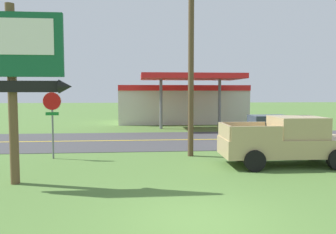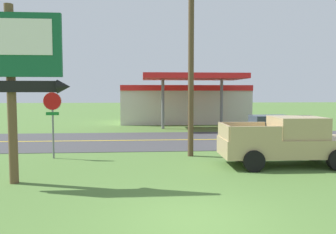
{
  "view_description": "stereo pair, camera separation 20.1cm",
  "coord_description": "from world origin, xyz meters",
  "views": [
    {
      "loc": [
        -1.38,
        -7.41,
        2.93
      ],
      "look_at": [
        0.0,
        8.0,
        1.8
      ],
      "focal_mm": 35.93,
      "sensor_mm": 36.0,
      "label": 1
    },
    {
      "loc": [
        -1.18,
        -7.43,
        2.93
      ],
      "look_at": [
        0.0,
        8.0,
        1.8
      ],
      "focal_mm": 35.93,
      "sensor_mm": 36.0,
      "label": 2
    }
  ],
  "objects": [
    {
      "name": "motel_sign",
      "position": [
        -5.26,
        3.48,
        3.88
      ],
      "size": [
        3.52,
        0.54,
        5.69
      ],
      "color": "brown",
      "rests_on": "ground"
    },
    {
      "name": "gas_station",
      "position": [
        2.87,
        25.21,
        1.94
      ],
      "size": [
        12.0,
        11.5,
        4.4
      ],
      "color": "beige",
      "rests_on": "ground"
    },
    {
      "name": "utility_pole",
      "position": [
        1.03,
        7.81,
        4.85
      ],
      "size": [
        1.73,
        0.26,
        9.15
      ],
      "color": "brown",
      "rests_on": "ground"
    },
    {
      "name": "car_white_mid_lane",
      "position": [
        5.94,
        11.0,
        0.83
      ],
      "size": [
        4.2,
        2.0,
        1.64
      ],
      "color": "silver",
      "rests_on": "ground"
    },
    {
      "name": "pickup_tan_parked_on_lawn",
      "position": [
        4.62,
        5.53,
        0.96
      ],
      "size": [
        5.24,
        2.31,
        1.96
      ],
      "color": "tan",
      "rests_on": "ground"
    },
    {
      "name": "road_centre_line",
      "position": [
        0.0,
        13.0,
        0.02
      ],
      "size": [
        126.0,
        0.2,
        0.01
      ],
      "primitive_type": "cube",
      "color": "gold",
      "rests_on": "road_asphalt"
    },
    {
      "name": "stop_sign",
      "position": [
        -5.14,
        7.71,
        2.03
      ],
      "size": [
        0.8,
        0.08,
        2.95
      ],
      "color": "slate",
      "rests_on": "ground"
    },
    {
      "name": "road_asphalt",
      "position": [
        0.0,
        13.0,
        0.01
      ],
      "size": [
        140.0,
        8.0,
        0.02
      ],
      "primitive_type": "cube",
      "color": "#3D3D3F",
      "rests_on": "ground"
    },
    {
      "name": "ground_plane",
      "position": [
        0.0,
        0.0,
        0.0
      ],
      "size": [
        180.0,
        180.0,
        0.0
      ],
      "primitive_type": "plane",
      "color": "#4C7033"
    }
  ]
}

